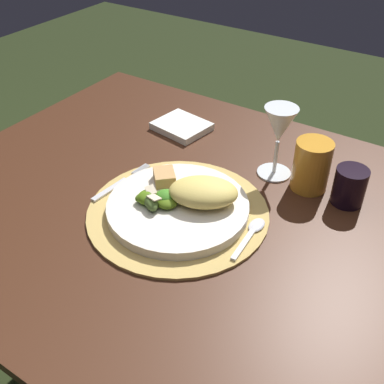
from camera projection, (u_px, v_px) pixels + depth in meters
dining_table at (188, 264)px, 1.04m from camera, size 1.10×0.87×0.71m
placemat at (178, 212)px, 0.91m from camera, size 0.35×0.35×0.01m
dinner_plate at (178, 207)px, 0.90m from camera, size 0.27×0.27×0.02m
pasta_serving at (203, 193)px, 0.89m from camera, size 0.16×0.14×0.04m
salad_greens at (156, 199)px, 0.89m from camera, size 0.09×0.08×0.03m
bread_piece at (164, 177)px, 0.95m from camera, size 0.06×0.06×0.02m
fork at (119, 184)px, 0.98m from camera, size 0.03×0.16×0.00m
spoon at (253, 231)px, 0.86m from camera, size 0.03×0.12×0.01m
napkin at (182, 126)px, 1.17m from camera, size 0.14×0.12×0.02m
wine_glass at (279, 128)px, 0.96m from camera, size 0.07×0.07×0.16m
amber_tumbler at (312, 165)px, 0.95m from camera, size 0.08×0.08×0.11m
dark_tumbler at (350, 186)px, 0.92m from camera, size 0.06×0.06×0.08m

